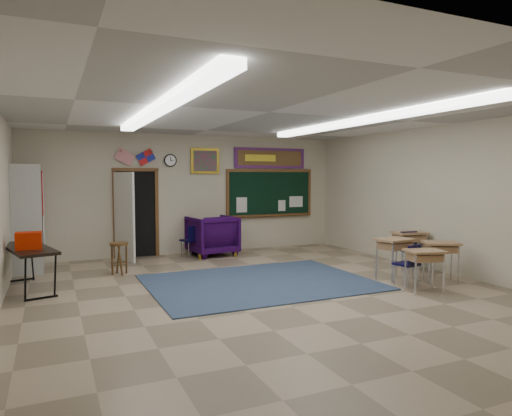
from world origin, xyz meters
name	(u,v)px	position (x,y,z in m)	size (l,w,h in m)	color
floor	(269,294)	(0.00, 0.00, 0.00)	(9.00, 9.00, 0.00)	gray
back_wall	(192,194)	(0.00, 4.50, 1.50)	(8.00, 0.04, 3.00)	#BDB199
right_wall	(448,199)	(4.00, 0.00, 1.50)	(0.04, 9.00, 3.00)	#BDB199
ceiling	(269,112)	(0.00, 0.00, 3.00)	(8.00, 9.00, 0.04)	silver
area_rug	(260,282)	(0.20, 0.80, 0.01)	(4.00, 3.00, 0.02)	#2C3D55
fluorescent_strips	(269,116)	(0.00, 0.00, 2.94)	(3.86, 6.00, 0.10)	white
doorway	(133,214)	(-1.50, 4.35, 1.06)	(1.10, 0.89, 2.16)	black
chalkboard	(270,194)	(2.20, 4.46, 1.46)	(2.55, 0.14, 1.30)	brown
bulletin_board	(270,158)	(2.20, 4.47, 2.45)	(2.10, 0.05, 0.55)	#A5100E
framed_art_print	(205,161)	(0.35, 4.47, 2.35)	(0.75, 0.05, 0.65)	olive
wall_clock	(170,160)	(-0.55, 4.47, 2.35)	(0.32, 0.05, 0.32)	black
wall_flags	(135,154)	(-1.40, 4.44, 2.48)	(1.16, 0.06, 0.70)	red
storage_cabinet	(28,218)	(-3.71, 3.85, 1.10)	(0.59, 1.25, 2.20)	#A8A8A4
wingback_armchair	(212,235)	(0.36, 3.97, 0.49)	(1.06, 1.09, 0.99)	#1D0430
student_chair_reading	(190,241)	(-0.22, 3.95, 0.39)	(0.39, 0.39, 0.78)	black
student_chair_desk_a	(406,265)	(2.47, -0.52, 0.38)	(0.38, 0.38, 0.76)	black
student_chair_desk_b	(413,252)	(3.46, 0.38, 0.41)	(0.41, 0.41, 0.82)	black
student_desk_front_left	(395,257)	(2.64, -0.02, 0.44)	(0.71, 0.57, 0.79)	#997147
student_desk_front_right	(409,248)	(3.61, 0.64, 0.44)	(0.74, 0.60, 0.79)	#997147
student_desk_back_left	(424,269)	(2.44, -0.97, 0.40)	(0.70, 0.60, 0.72)	#997147
student_desk_back_right	(441,260)	(3.29, -0.51, 0.42)	(0.77, 0.71, 0.75)	#997147
folding_table	(29,266)	(-3.65, 1.97, 0.41)	(1.02, 1.90, 1.03)	black
wooden_stool	(119,258)	(-2.06, 2.60, 0.33)	(0.36, 0.36, 0.64)	#523618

